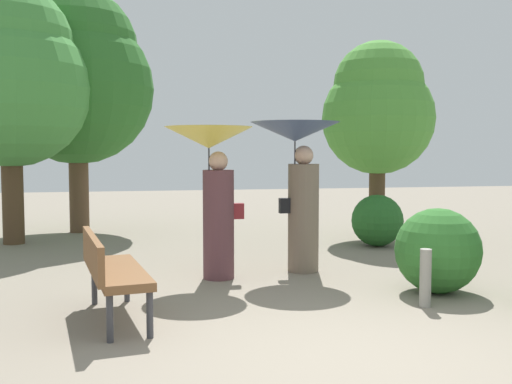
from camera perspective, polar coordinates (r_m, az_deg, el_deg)
name	(u,v)px	position (r m, az deg, el deg)	size (l,w,h in m)	color
ground_plane	(351,360)	(4.83, 9.16, -15.74)	(40.00, 40.00, 0.00)	gray
person_left	(213,172)	(7.45, -4.18, 1.93)	(1.11, 1.11, 1.93)	#563338
person_right	(299,167)	(7.89, 4.13, 2.43)	(1.19, 1.19, 2.01)	#6B5B4C
park_bench	(110,268)	(5.85, -13.93, -7.12)	(0.72, 1.56, 0.83)	#38383D
tree_near_left	(9,75)	(11.16, -22.73, 10.40)	(2.72, 2.72, 4.51)	#4C3823
tree_near_right	(378,108)	(11.22, 11.72, 7.91)	(2.07, 2.07, 3.64)	#4C3823
tree_mid_left	(77,76)	(12.35, -16.94, 10.70)	(3.00, 3.00, 4.82)	brown
bush_path_left	(438,251)	(7.09, 17.15, -5.43)	(0.98, 0.98, 0.98)	#2D6B28
bush_behind_bench	(377,220)	(10.27, 11.64, -2.71)	(0.88, 0.88, 0.88)	#235B23
path_marker_post	(425,278)	(6.45, 16.05, -7.98)	(0.12, 0.12, 0.61)	gray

